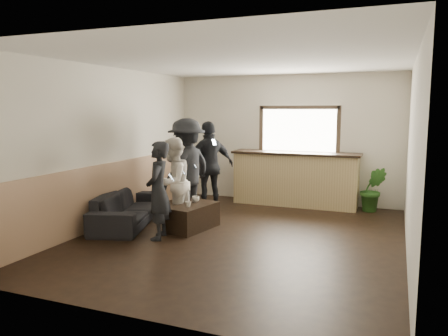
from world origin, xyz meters
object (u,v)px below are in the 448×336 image
at_px(bar_counter, 295,175).
at_px(person_c, 187,168).
at_px(cup_b, 188,204).
at_px(coffee_table, 192,217).
at_px(person_b, 173,182).
at_px(person_d, 210,166).
at_px(potted_plant, 373,189).
at_px(cup_a, 196,199).
at_px(sofa, 127,208).
at_px(person_a, 158,191).

relative_size(bar_counter, person_c, 1.43).
bearing_deg(person_c, cup_b, 40.61).
height_order(coffee_table, person_b, person_b).
height_order(bar_counter, person_d, bar_counter).
bearing_deg(potted_plant, cup_b, -135.96).
bearing_deg(cup_a, sofa, -163.41).
bearing_deg(person_c, potted_plant, 131.02).
xyz_separation_m(bar_counter, potted_plant, (1.59, -0.05, -0.19)).
bearing_deg(person_a, potted_plant, 119.71).
relative_size(coffee_table, potted_plant, 1.06).
height_order(cup_a, cup_b, cup_a).
bearing_deg(person_d, coffee_table, 53.22).
xyz_separation_m(cup_b, person_a, (-0.27, -0.51, 0.31)).
xyz_separation_m(coffee_table, cup_b, (0.03, -0.18, 0.26)).
bearing_deg(potted_plant, coffee_table, -138.25).
bearing_deg(cup_a, person_c, 128.70).
relative_size(person_a, person_c, 0.83).
relative_size(bar_counter, sofa, 1.33).
bearing_deg(person_a, person_d, 165.09).
xyz_separation_m(sofa, potted_plant, (4.04, 2.65, 0.16)).
bearing_deg(coffee_table, sofa, -173.68).
xyz_separation_m(bar_counter, person_b, (-1.60, -2.53, 0.14)).
xyz_separation_m(potted_plant, person_d, (-3.13, -1.03, 0.45)).
height_order(cup_a, person_d, person_d).
height_order(cup_b, person_b, person_b).
relative_size(bar_counter, coffee_table, 2.80).
height_order(person_c, person_d, person_c).
xyz_separation_m(bar_counter, person_a, (-1.47, -3.26, 0.14)).
relative_size(coffee_table, person_c, 0.51).
xyz_separation_m(bar_counter, sofa, (-2.45, -2.70, -0.34)).
height_order(potted_plant, person_a, person_a).
xyz_separation_m(cup_b, person_d, (-0.34, 1.66, 0.43)).
height_order(bar_counter, cup_a, bar_counter).
bearing_deg(potted_plant, person_d, -161.70).
relative_size(sofa, person_c, 1.08).
relative_size(coffee_table, person_a, 0.62).
bearing_deg(person_d, bar_counter, 166.41).
distance_m(bar_counter, cup_b, 3.00).
xyz_separation_m(potted_plant, person_a, (-3.06, -3.21, 0.32)).
relative_size(cup_b, person_b, 0.06).
bearing_deg(cup_b, person_d, 101.48).
bearing_deg(person_b, potted_plant, 129.98).
xyz_separation_m(cup_a, person_b, (-0.35, -0.19, 0.30)).
xyz_separation_m(cup_b, person_c, (-0.50, 0.95, 0.47)).
height_order(cup_a, potted_plant, potted_plant).
distance_m(potted_plant, person_a, 4.45).
relative_size(cup_a, potted_plant, 0.14).
xyz_separation_m(potted_plant, person_b, (-3.20, -2.48, 0.33)).
distance_m(sofa, potted_plant, 4.83).
distance_m(coffee_table, person_c, 1.16).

